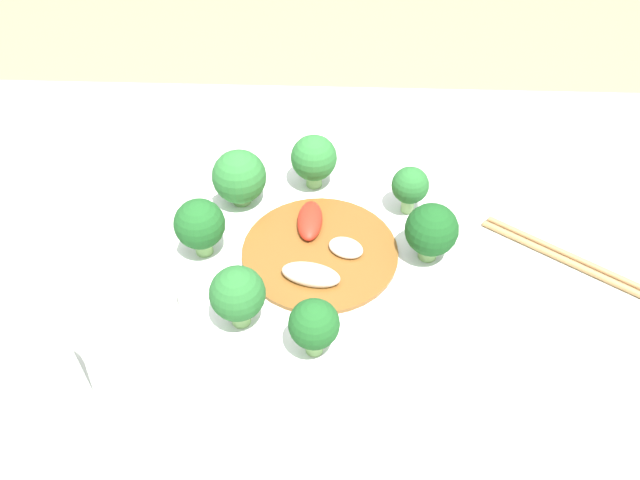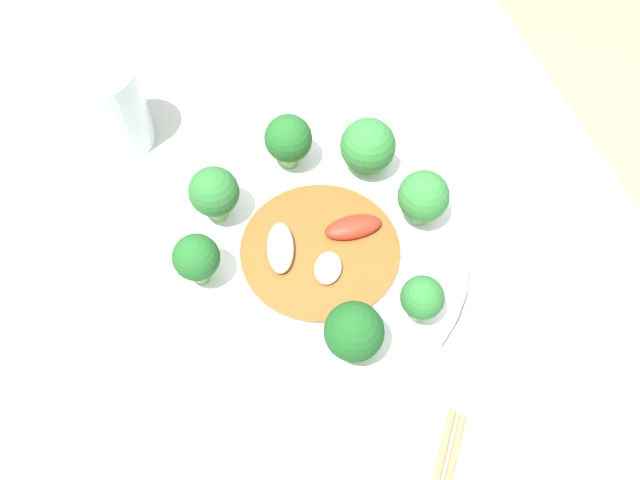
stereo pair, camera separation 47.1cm
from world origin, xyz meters
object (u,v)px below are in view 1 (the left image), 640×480
(plate, at_px, (320,261))
(broccoli_southwest, at_px, (410,186))
(broccoli_north, at_px, (314,325))
(drinking_glass, at_px, (31,385))
(broccoli_northeast, at_px, (238,295))
(chopsticks, at_px, (578,264))
(broccoli_south, at_px, (314,159))
(broccoli_west, at_px, (431,231))
(stirfry_center, at_px, (319,251))
(broccoli_southeast, at_px, (239,177))
(broccoli_east, at_px, (200,225))

(plate, distance_m, broccoli_southwest, 0.13)
(broccoli_north, height_order, drinking_glass, drinking_glass)
(broccoli_north, height_order, broccoli_northeast, broccoli_northeast)
(plate, xyz_separation_m, chopsticks, (-0.27, -0.01, -0.01))
(drinking_glass, bearing_deg, broccoli_south, -126.69)
(broccoli_west, bearing_deg, plate, 0.05)
(plate, height_order, chopsticks, plate)
(broccoli_west, relative_size, broccoli_southwest, 1.16)
(broccoli_northeast, height_order, stirfry_center, broccoli_northeast)
(plate, xyz_separation_m, stirfry_center, (0.00, 0.00, 0.02))
(broccoli_west, xyz_separation_m, broccoli_southwest, (0.02, -0.07, -0.00))
(chopsticks, bearing_deg, broccoli_southeast, -9.75)
(broccoli_southeast, bearing_deg, drinking_glass, 62.13)
(broccoli_north, bearing_deg, plate, -90.27)
(broccoli_east, relative_size, stirfry_center, 0.41)
(plate, distance_m, chopsticks, 0.28)
(broccoli_southeast, xyz_separation_m, stirfry_center, (-0.09, 0.08, -0.03))
(broccoli_southeast, relative_size, chopsticks, 0.35)
(broccoli_west, xyz_separation_m, stirfry_center, (0.11, 0.00, -0.03))
(broccoli_southwest, height_order, chopsticks, broccoli_southwest)
(broccoli_northeast, bearing_deg, broccoli_west, -153.47)
(plate, bearing_deg, chopsticks, -176.92)
(stirfry_center, relative_size, drinking_glass, 1.56)
(broccoli_south, height_order, broccoli_southeast, same)
(broccoli_southeast, relative_size, broccoli_southwest, 1.16)
(broccoli_west, bearing_deg, stirfry_center, 0.42)
(broccoli_southeast, xyz_separation_m, chopsticks, (-0.37, 0.06, -0.06))
(broccoli_north, xyz_separation_m, broccoli_southwest, (-0.09, -0.19, -0.00))
(broccoli_east, relative_size, drinking_glass, 0.63)
(broccoli_east, bearing_deg, broccoli_south, -134.33)
(broccoli_northeast, relative_size, broccoli_west, 1.01)
(broccoli_east, distance_m, drinking_glass, 0.21)
(broccoli_southeast, bearing_deg, broccoli_south, -158.10)
(broccoli_southeast, bearing_deg, plate, 139.52)
(broccoli_north, bearing_deg, broccoli_west, -132.82)
(plate, distance_m, stirfry_center, 0.02)
(broccoli_east, distance_m, chopsticks, 0.40)
(plate, bearing_deg, broccoli_southeast, -40.48)
(broccoli_northeast, bearing_deg, broccoli_south, -106.53)
(plate, relative_size, broccoli_north, 4.90)
(broccoli_east, relative_size, broccoli_southeast, 1.00)
(broccoli_south, bearing_deg, plate, 95.74)
(broccoli_south, height_order, broccoli_north, broccoli_south)
(broccoli_southeast, bearing_deg, stirfry_center, 138.91)
(broccoli_west, distance_m, broccoli_southwest, 0.07)
(broccoli_northeast, relative_size, drinking_glass, 0.64)
(plate, distance_m, drinking_glass, 0.29)
(broccoli_north, xyz_separation_m, broccoli_west, (-0.11, -0.12, 0.00))
(broccoli_northeast, distance_m, broccoli_southwest, 0.23)
(broccoli_north, distance_m, broccoli_northeast, 0.08)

